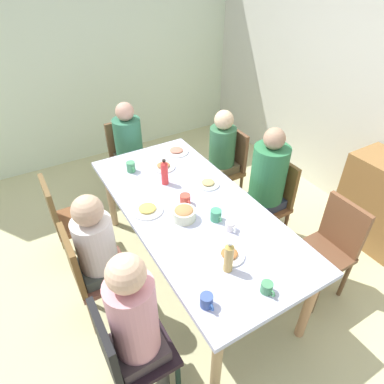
{
  "coord_description": "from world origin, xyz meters",
  "views": [
    {
      "loc": [
        1.8,
        -1.06,
        2.47
      ],
      "look_at": [
        0.0,
        0.0,
        0.92
      ],
      "focal_mm": 31.13,
      "sensor_mm": 36.0,
      "label": 1
    }
  ],
  "objects_px": {
    "chair_4": "(128,155)",
    "person_4": "(129,144)",
    "chair_1": "(67,216)",
    "plate_0": "(208,183)",
    "cup_5": "(185,200)",
    "bowl_0": "(184,214)",
    "person_2": "(98,248)",
    "cup_3": "(131,167)",
    "dining_table": "(192,214)",
    "chair_5": "(271,198)",
    "person_6": "(137,322)",
    "chair_0": "(330,245)",
    "person_5": "(267,180)",
    "plate_2": "(229,255)",
    "bottle_1": "(165,173)",
    "person_3": "(221,152)",
    "plate_4": "(163,166)",
    "plate_1": "(147,209)",
    "cup_4": "(267,288)",
    "bottle_0": "(229,257)",
    "cup_1": "(207,301)",
    "chair_3": "(227,164)",
    "plate_3": "(176,151)",
    "cup_2": "(216,215)",
    "chair_2": "(91,271)",
    "side_cabinet": "(381,203)",
    "chair_6": "(127,353)",
    "cup_0": "(230,226)"
  },
  "relations": [
    {
      "from": "plate_1",
      "to": "cup_4",
      "type": "relative_size",
      "value": 2.31
    },
    {
      "from": "bottle_0",
      "to": "cup_1",
      "type": "bearing_deg",
      "value": -59.03
    },
    {
      "from": "person_3",
      "to": "person_5",
      "type": "xyz_separation_m",
      "value": [
        0.72,
        0.0,
        0.07
      ]
    },
    {
      "from": "person_6",
      "to": "bowl_0",
      "type": "xyz_separation_m",
      "value": [
        -0.63,
        0.66,
        0.06
      ]
    },
    {
      "from": "person_3",
      "to": "side_cabinet",
      "type": "distance_m",
      "value": 1.65
    },
    {
      "from": "person_3",
      "to": "plate_0",
      "type": "relative_size",
      "value": 5.65
    },
    {
      "from": "plate_0",
      "to": "person_2",
      "type": "bearing_deg",
      "value": -79.65
    },
    {
      "from": "cup_3",
      "to": "plate_3",
      "type": "bearing_deg",
      "value": 100.79
    },
    {
      "from": "plate_4",
      "to": "cup_3",
      "type": "relative_size",
      "value": 1.91
    },
    {
      "from": "plate_1",
      "to": "bowl_0",
      "type": "bearing_deg",
      "value": 41.18
    },
    {
      "from": "chair_4",
      "to": "plate_0",
      "type": "xyz_separation_m",
      "value": [
        1.27,
        0.28,
        0.27
      ]
    },
    {
      "from": "dining_table",
      "to": "plate_0",
      "type": "relative_size",
      "value": 10.61
    },
    {
      "from": "dining_table",
      "to": "person_2",
      "type": "height_order",
      "value": "person_2"
    },
    {
      "from": "chair_3",
      "to": "plate_2",
      "type": "bearing_deg",
      "value": -35.39
    },
    {
      "from": "person_6",
      "to": "chair_5",
      "type": "bearing_deg",
      "value": 113.44
    },
    {
      "from": "bottle_1",
      "to": "plate_0",
      "type": "bearing_deg",
      "value": 56.23
    },
    {
      "from": "cup_5",
      "to": "person_3",
      "type": "bearing_deg",
      "value": 129.1
    },
    {
      "from": "chair_1",
      "to": "plate_0",
      "type": "distance_m",
      "value": 1.3
    },
    {
      "from": "person_6",
      "to": "bottle_1",
      "type": "distance_m",
      "value": 1.36
    },
    {
      "from": "chair_3",
      "to": "bottle_1",
      "type": "bearing_deg",
      "value": -70.93
    },
    {
      "from": "person_3",
      "to": "bottle_1",
      "type": "distance_m",
      "value": 0.9
    },
    {
      "from": "dining_table",
      "to": "plate_3",
      "type": "bearing_deg",
      "value": 159.77
    },
    {
      "from": "chair_5",
      "to": "cup_4",
      "type": "distance_m",
      "value": 1.34
    },
    {
      "from": "chair_4",
      "to": "person_4",
      "type": "xyz_separation_m",
      "value": [
        0.09,
        0.0,
        0.19
      ]
    },
    {
      "from": "chair_1",
      "to": "cup_5",
      "type": "relative_size",
      "value": 7.36
    },
    {
      "from": "plate_0",
      "to": "plate_1",
      "type": "distance_m",
      "value": 0.61
    },
    {
      "from": "chair_4",
      "to": "person_2",
      "type": "bearing_deg",
      "value": -28.28
    },
    {
      "from": "chair_5",
      "to": "person_6",
      "type": "distance_m",
      "value": 1.84
    },
    {
      "from": "plate_0",
      "to": "bowl_0",
      "type": "height_order",
      "value": "bowl_0"
    },
    {
      "from": "person_6",
      "to": "bottle_1",
      "type": "bearing_deg",
      "value": 146.37
    },
    {
      "from": "person_4",
      "to": "cup_2",
      "type": "height_order",
      "value": "person_4"
    },
    {
      "from": "chair_0",
      "to": "bowl_0",
      "type": "bearing_deg",
      "value": -122.01
    },
    {
      "from": "person_2",
      "to": "cup_3",
      "type": "height_order",
      "value": "person_2"
    },
    {
      "from": "plate_2",
      "to": "chair_0",
      "type": "bearing_deg",
      "value": 81.56
    },
    {
      "from": "person_2",
      "to": "plate_0",
      "type": "height_order",
      "value": "person_2"
    },
    {
      "from": "chair_1",
      "to": "bowl_0",
      "type": "xyz_separation_m",
      "value": [
        0.82,
        0.75,
        0.31
      ]
    },
    {
      "from": "person_5",
      "to": "cup_3",
      "type": "height_order",
      "value": "person_5"
    },
    {
      "from": "person_5",
      "to": "plate_2",
      "type": "xyz_separation_m",
      "value": [
        0.59,
        -0.84,
        0.02
      ]
    },
    {
      "from": "chair_3",
      "to": "chair_1",
      "type": "bearing_deg",
      "value": -90.0
    },
    {
      "from": "chair_4",
      "to": "cup_2",
      "type": "xyz_separation_m",
      "value": [
        1.69,
        0.08,
        0.3
      ]
    },
    {
      "from": "chair_1",
      "to": "person_4",
      "type": "relative_size",
      "value": 0.77
    },
    {
      "from": "chair_0",
      "to": "person_2",
      "type": "distance_m",
      "value": 1.83
    },
    {
      "from": "cup_5",
      "to": "bowl_0",
      "type": "bearing_deg",
      "value": -32.57
    },
    {
      "from": "plate_0",
      "to": "chair_2",
      "type": "bearing_deg",
      "value": -80.45
    },
    {
      "from": "plate_1",
      "to": "cup_0",
      "type": "relative_size",
      "value": 2.37
    },
    {
      "from": "chair_0",
      "to": "person_4",
      "type": "height_order",
      "value": "person_4"
    },
    {
      "from": "chair_5",
      "to": "cup_0",
      "type": "relative_size",
      "value": 8.41
    },
    {
      "from": "plate_3",
      "to": "plate_4",
      "type": "xyz_separation_m",
      "value": [
        0.2,
        -0.24,
        -0.0
      ]
    },
    {
      "from": "plate_3",
      "to": "side_cabinet",
      "type": "height_order",
      "value": "side_cabinet"
    },
    {
      "from": "chair_6",
      "to": "chair_2",
      "type": "bearing_deg",
      "value": 180.0
    }
  ]
}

